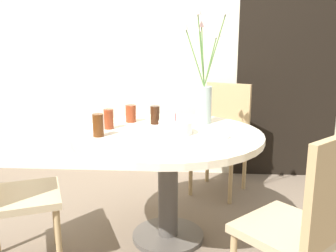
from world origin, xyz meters
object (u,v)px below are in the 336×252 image
object	(u,v)px
chair_far_back	(223,132)
birthday_cake	(175,127)
drink_glass_3	(155,115)
drink_glass_2	(98,125)
flower_vase	(204,85)
chair_left_flank	(4,184)
side_plate	(216,136)
drink_glass_1	(109,119)
chair_near_front	(306,220)
drink_glass_0	(131,114)

from	to	relation	value
chair_far_back	birthday_cake	distance (m)	0.97
drink_glass_3	drink_glass_2	bearing A→B (deg)	-130.85
birthday_cake	drink_glass_2	size ratio (longest dim) A/B	1.52
flower_vase	chair_far_back	bearing A→B (deg)	71.86
chair_left_flank	side_plate	bearing A→B (deg)	-99.27
chair_left_flank	birthday_cake	bearing A→B (deg)	-92.45
chair_left_flank	drink_glass_3	distance (m)	0.99
side_plate	drink_glass_3	distance (m)	0.50
flower_vase	chair_left_flank	bearing A→B (deg)	-148.93
drink_glass_1	side_plate	bearing A→B (deg)	-13.31
flower_vase	birthday_cake	bearing A→B (deg)	-119.40
chair_left_flank	birthday_cake	size ratio (longest dim) A/B	4.45
chair_far_back	drink_glass_2	world-z (taller)	chair_far_back
side_plate	drink_glass_2	size ratio (longest dim) A/B	1.22
chair_near_front	drink_glass_2	bearing A→B (deg)	-71.84
drink_glass_0	chair_near_front	bearing A→B (deg)	-46.19
side_plate	drink_glass_3	size ratio (longest dim) A/B	1.35
chair_near_front	drink_glass_2	world-z (taller)	chair_near_front
chair_near_front	drink_glass_2	xyz separation A→B (m)	(-1.04, 0.56, 0.27)
chair_far_back	flower_vase	world-z (taller)	flower_vase
chair_near_front	drink_glass_2	distance (m)	1.21
chair_far_back	chair_left_flank	size ratio (longest dim) A/B	1.00
drink_glass_1	drink_glass_2	xyz separation A→B (m)	(-0.02, -0.19, 0.00)
drink_glass_0	chair_far_back	bearing A→B (deg)	40.16
drink_glass_0	drink_glass_1	world-z (taller)	drink_glass_1
chair_far_back	drink_glass_2	xyz separation A→B (m)	(-0.80, -0.95, 0.27)
drink_glass_0	drink_glass_2	bearing A→B (deg)	-108.06
drink_glass_0	drink_glass_3	bearing A→B (deg)	-15.55
chair_far_back	side_plate	size ratio (longest dim) A/B	5.56
chair_left_flank	drink_glass_2	distance (m)	0.59
drink_glass_3	side_plate	bearing A→B (deg)	-38.82
chair_far_back	drink_glass_2	size ratio (longest dim) A/B	6.77
chair_left_flank	drink_glass_0	size ratio (longest dim) A/B	7.75
birthday_cake	chair_left_flank	bearing A→B (deg)	-159.31
drink_glass_3	chair_left_flank	bearing A→B (deg)	-141.90
birthday_cake	side_plate	bearing A→B (deg)	-13.83
chair_left_flank	drink_glass_0	world-z (taller)	chair_left_flank
side_plate	drink_glass_2	distance (m)	0.68
flower_vase	side_plate	bearing A→B (deg)	-79.77
birthday_cake	flower_vase	bearing A→B (deg)	60.60
chair_far_back	chair_left_flank	xyz separation A→B (m)	(-1.26, -1.20, 0.00)
side_plate	birthday_cake	bearing A→B (deg)	166.17
chair_near_front	flower_vase	bearing A→B (deg)	-109.71
drink_glass_2	drink_glass_3	distance (m)	0.45
chair_near_front	drink_glass_1	xyz separation A→B (m)	(-1.02, 0.75, 0.27)
chair_near_front	birthday_cake	bearing A→B (deg)	-91.04
chair_far_back	flower_vase	bearing A→B (deg)	-82.58
chair_near_front	side_plate	size ratio (longest dim) A/B	5.56
flower_vase	drink_glass_1	size ratio (longest dim) A/B	6.16
flower_vase	drink_glass_2	world-z (taller)	flower_vase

